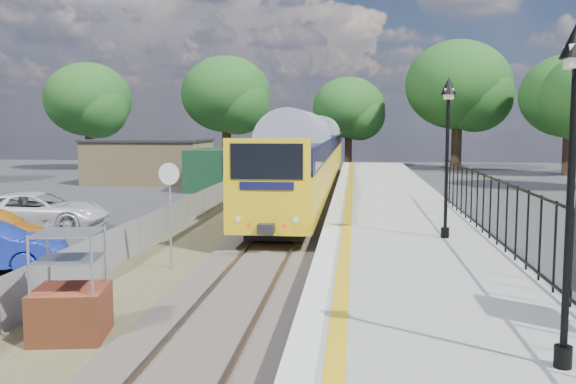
# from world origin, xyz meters

# --- Properties ---
(ground) EXTENTS (120.00, 120.00, 0.00)m
(ground) POSITION_xyz_m (0.00, 0.00, 0.00)
(ground) COLOR #2D2D30
(ground) RESTS_ON ground
(track_bed) EXTENTS (5.90, 80.00, 0.29)m
(track_bed) POSITION_xyz_m (-0.47, 9.67, 0.09)
(track_bed) COLOR #473F38
(track_bed) RESTS_ON ground
(platform) EXTENTS (5.00, 70.00, 0.90)m
(platform) POSITION_xyz_m (4.20, 8.00, 0.45)
(platform) COLOR gray
(platform) RESTS_ON ground
(platform_edge) EXTENTS (0.90, 70.00, 0.01)m
(platform_edge) POSITION_xyz_m (2.14, 8.00, 0.90)
(platform_edge) COLOR silver
(platform_edge) RESTS_ON platform
(victorian_lamp_south) EXTENTS (0.44, 0.44, 4.60)m
(victorian_lamp_south) POSITION_xyz_m (5.50, -4.00, 4.30)
(victorian_lamp_south) COLOR black
(victorian_lamp_south) RESTS_ON platform
(victorian_lamp_north) EXTENTS (0.44, 0.44, 4.60)m
(victorian_lamp_north) POSITION_xyz_m (5.30, 6.00, 4.30)
(victorian_lamp_north) COLOR black
(victorian_lamp_north) RESTS_ON platform
(palisade_fence) EXTENTS (0.12, 26.00, 2.00)m
(palisade_fence) POSITION_xyz_m (6.55, 2.24, 1.84)
(palisade_fence) COLOR black
(palisade_fence) RESTS_ON platform
(wire_fence) EXTENTS (0.06, 52.00, 1.20)m
(wire_fence) POSITION_xyz_m (-4.20, 12.00, 0.60)
(wire_fence) COLOR #999EA3
(wire_fence) RESTS_ON ground
(outbuilding) EXTENTS (10.80, 10.10, 3.12)m
(outbuilding) POSITION_xyz_m (-10.91, 31.21, 1.52)
(outbuilding) COLOR tan
(outbuilding) RESTS_ON ground
(tree_line) EXTENTS (56.80, 43.80, 11.88)m
(tree_line) POSITION_xyz_m (1.40, 42.00, 6.61)
(tree_line) COLOR #332319
(tree_line) RESTS_ON ground
(train) EXTENTS (2.82, 40.83, 3.51)m
(train) POSITION_xyz_m (0.00, 27.19, 2.34)
(train) COLOR gold
(train) RESTS_ON ground
(brick_plinth) EXTENTS (1.54, 1.54, 2.16)m
(brick_plinth) POSITION_xyz_m (-2.73, -1.15, 1.04)
(brick_plinth) COLOR #974826
(brick_plinth) RESTS_ON ground
(speed_sign) EXTENTS (0.62, 0.15, 3.09)m
(speed_sign) POSITION_xyz_m (-2.50, 4.81, 2.14)
(speed_sign) COLOR #999EA3
(speed_sign) RESTS_ON ground
(car_white) EXTENTS (5.68, 3.09, 1.51)m
(car_white) POSITION_xyz_m (-9.73, 11.20, 0.76)
(car_white) COLOR silver
(car_white) RESTS_ON ground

